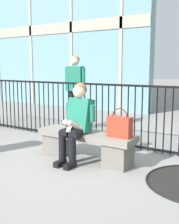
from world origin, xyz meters
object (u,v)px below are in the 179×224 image
object	(u,v)px
stone_bench	(86,143)
bystander_at_railing	(75,86)
seated_person_with_phone	(77,120)
handbag_on_bench	(120,126)

from	to	relation	value
stone_bench	bystander_at_railing	distance (m)	2.38
stone_bench	seated_person_with_phone	xyz separation A→B (m)	(-0.08, -0.13, 0.38)
seated_person_with_phone	handbag_on_bench	distance (m)	0.67
stone_bench	handbag_on_bench	bearing A→B (deg)	-0.99
stone_bench	handbag_on_bench	world-z (taller)	handbag_on_bench
stone_bench	seated_person_with_phone	distance (m)	0.41
bystander_at_railing	stone_bench	bearing A→B (deg)	-50.44
stone_bench	seated_person_with_phone	size ratio (longest dim) A/B	1.32
handbag_on_bench	bystander_at_railing	world-z (taller)	bystander_at_railing
stone_bench	handbag_on_bench	distance (m)	0.67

